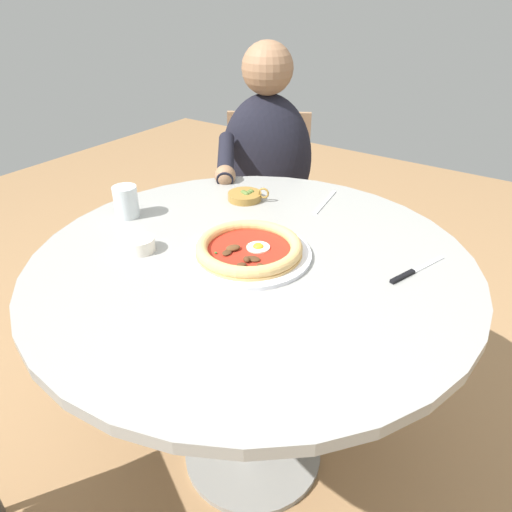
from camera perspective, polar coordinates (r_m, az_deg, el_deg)
The scene contains 10 objects.
ground_plane at distance 1.63m, azimuth -0.38°, elevation -23.15°, with size 6.00×6.00×0.02m, color #9E754C.
dining_table at distance 1.18m, azimuth -0.48°, elevation -5.31°, with size 1.06×1.06×0.73m.
pizza_on_plate at distance 1.11m, azimuth -0.79°, elevation 0.87°, with size 0.30×0.30×0.04m.
water_glass at distance 1.34m, azimuth -15.67°, elevation 6.21°, with size 0.07×0.07×0.09m.
steak_knife at distance 1.10m, azimuth 18.47°, elevation -1.97°, with size 0.07×0.18×0.01m.
ramekin_capers at distance 1.16m, azimuth -14.06°, elevation 1.44°, with size 0.07×0.07×0.03m.
olive_pan at distance 1.41m, azimuth -1.31°, elevation 7.42°, with size 0.13×0.10×0.05m.
fork_utensil at distance 1.41m, azimuth 8.44°, elevation 6.63°, with size 0.04×0.18×0.00m.
diner_person at distance 1.92m, azimuth 1.16°, elevation 5.93°, with size 0.44×0.58×1.13m.
cafe_chair_diner at distance 2.04m, azimuth 1.39°, elevation 7.68°, with size 0.54×0.54×0.83m.
Camera 1 is at (0.55, -0.78, 1.31)m, focal length 32.48 mm.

